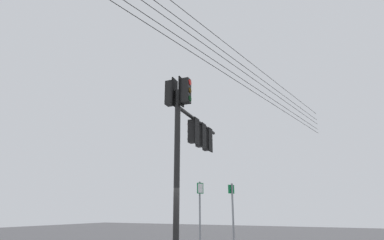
{
  "coord_description": "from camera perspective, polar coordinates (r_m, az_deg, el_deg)",
  "views": [
    {
      "loc": [
        -9.12,
        -4.71,
        1.8
      ],
      "look_at": [
        1.06,
        0.37,
        5.17
      ],
      "focal_mm": 28.63,
      "sensor_mm": 36.0,
      "label": 1
    }
  ],
  "objects": [
    {
      "name": "route_sign_primary",
      "position": [
        11.55,
        7.61,
        -17.32
      ],
      "size": [
        0.28,
        0.15,
        2.75
      ],
      "color": "slate",
      "rests_on": "ground"
    },
    {
      "name": "overhead_wire_span",
      "position": [
        13.1,
        1.7,
        14.31
      ],
      "size": [
        30.57,
        6.32,
        1.8
      ],
      "color": "black"
    },
    {
      "name": "signal_mast_assembly",
      "position": [
        11.42,
        -0.55,
        -2.56
      ],
      "size": [
        4.32,
        0.97,
        6.35
      ],
      "color": "black",
      "rests_on": "ground"
    },
    {
      "name": "route_sign_secondary",
      "position": [
        12.62,
        1.5,
        -16.76
      ],
      "size": [
        0.25,
        0.19,
        2.92
      ],
      "color": "slate",
      "rests_on": "ground"
    }
  ]
}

